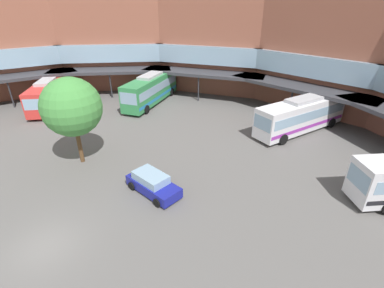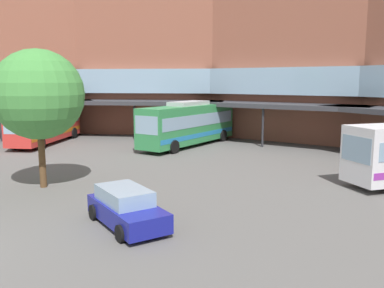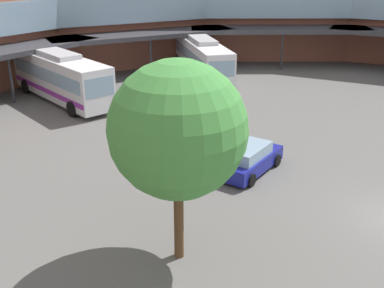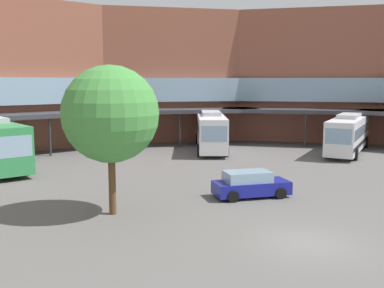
% 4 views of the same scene
% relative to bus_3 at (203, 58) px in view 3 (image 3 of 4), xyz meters
% --- Properties ---
extents(station_building, '(76.35, 48.62, 14.47)m').
position_rel_bus_3_xyz_m(station_building, '(-19.22, 1.22, 5.11)').
color(station_building, '#93543F').
rests_on(station_building, ground).
extents(bus_3, '(10.76, 9.12, 3.68)m').
position_rel_bus_3_xyz_m(bus_3, '(0.00, 0.00, 0.00)').
color(bus_3, white).
rests_on(bus_3, ground).
extents(bus_4, '(7.18, 11.60, 3.80)m').
position_rel_bus_3_xyz_m(bus_4, '(-10.85, 7.12, 0.06)').
color(bus_4, white).
rests_on(bus_4, ground).
extents(parked_car, '(4.65, 2.63, 1.53)m').
position_rel_bus_3_xyz_m(parked_car, '(-17.26, -9.97, -1.12)').
color(parked_car, navy).
rests_on(parked_car, ground).
extents(plaza_tree, '(4.85, 4.85, 7.54)m').
position_rel_bus_3_xyz_m(plaza_tree, '(-25.46, -9.89, 3.23)').
color(plaza_tree, brown).
rests_on(plaza_tree, ground).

